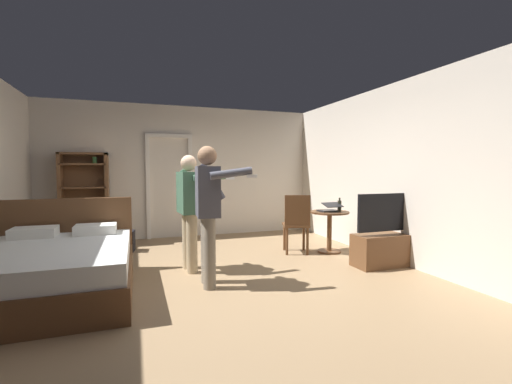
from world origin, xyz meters
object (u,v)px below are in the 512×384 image
object	(u,v)px
bookshelf	(85,195)
wooden_chair	(296,221)
bed	(56,269)
bottle_on_table	(340,206)
tv_flatscreen	(384,245)
side_table	(329,225)
laptop	(330,209)
person_blue_shirt	(209,205)
suitcase_dark	(116,241)
person_striped_shirt	(190,204)

from	to	relation	value
bookshelf	wooden_chair	bearing A→B (deg)	-29.63
bed	bottle_on_table	xyz separation A→B (m)	(4.09, 0.68, 0.50)
tv_flatscreen	side_table	xyz separation A→B (m)	(-0.32, 0.99, 0.16)
laptop	wooden_chair	size ratio (longest dim) A/B	0.35
person_blue_shirt	suitcase_dark	world-z (taller)	person_blue_shirt
wooden_chair	person_striped_shirt	size ratio (longest dim) A/B	0.62
bed	laptop	size ratio (longest dim) A/B	5.71
bottle_on_table	person_blue_shirt	bearing A→B (deg)	-159.52
tv_flatscreen	person_striped_shirt	bearing A→B (deg)	165.23
side_table	person_blue_shirt	size ratio (longest dim) A/B	0.41
bookshelf	bottle_on_table	xyz separation A→B (m)	(4.13, -2.12, -0.13)
bed	bottle_on_table	bearing A→B (deg)	9.46
side_table	wooden_chair	distance (m)	0.58
side_table	bottle_on_table	distance (m)	0.36
bottle_on_table	wooden_chair	xyz separation A→B (m)	(-0.71, 0.18, -0.25)
bed	wooden_chair	distance (m)	3.49
bookshelf	wooden_chair	distance (m)	3.95
bed	person_blue_shirt	distance (m)	1.82
bed	suitcase_dark	xyz separation A→B (m)	(0.52, 2.01, -0.13)
bed	wooden_chair	xyz separation A→B (m)	(3.37, 0.86, 0.24)
tv_flatscreen	person_blue_shirt	bearing A→B (deg)	179.79
suitcase_dark	person_striped_shirt	bearing A→B (deg)	-48.36
wooden_chair	person_striped_shirt	world-z (taller)	person_striped_shirt
bed	bookshelf	distance (m)	2.87
bookshelf	person_blue_shirt	size ratio (longest dim) A/B	1.02
side_table	suitcase_dark	distance (m)	3.66
side_table	suitcase_dark	size ratio (longest dim) A/B	1.19
person_striped_shirt	tv_flatscreen	bearing A→B (deg)	-14.77
side_table	wooden_chair	xyz separation A→B (m)	(-0.57, 0.10, 0.07)
person_striped_shirt	suitcase_dark	bearing A→B (deg)	124.30
side_table	person_blue_shirt	xyz separation A→B (m)	(-2.27, -0.98, 0.51)
person_blue_shirt	suitcase_dark	xyz separation A→B (m)	(-1.16, 2.23, -0.80)
bed	person_blue_shirt	world-z (taller)	person_blue_shirt
bed	suitcase_dark	bearing A→B (deg)	75.45
bed	wooden_chair	world-z (taller)	bed
laptop	person_striped_shirt	bearing A→B (deg)	-174.35
suitcase_dark	bookshelf	bearing A→B (deg)	132.65
bed	person_striped_shirt	distance (m)	1.75
person_blue_shirt	suitcase_dark	distance (m)	2.63
bookshelf	person_blue_shirt	world-z (taller)	bookshelf
bed	person_blue_shirt	size ratio (longest dim) A/B	1.18
side_table	bottle_on_table	size ratio (longest dim) A/B	3.00
bottle_on_table	suitcase_dark	bearing A→B (deg)	159.61
laptop	bottle_on_table	xyz separation A→B (m)	(0.17, -0.04, 0.05)
laptop	person_striped_shirt	size ratio (longest dim) A/B	0.22
suitcase_dark	bed	bearing A→B (deg)	-97.22
bed	bookshelf	bearing A→B (deg)	90.94
wooden_chair	suitcase_dark	xyz separation A→B (m)	(-2.85, 1.15, -0.37)
side_table	suitcase_dark	bearing A→B (deg)	160.03
bookshelf	tv_flatscreen	bearing A→B (deg)	-35.16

